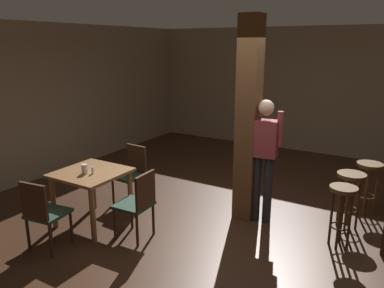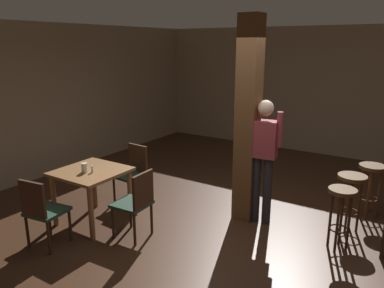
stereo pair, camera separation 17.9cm
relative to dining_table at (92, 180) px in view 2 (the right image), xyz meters
The scene contains 14 objects.
ground_plane 1.99m from the dining_table, 21.61° to the left, with size 10.80×10.80×0.00m, color #382114.
wall_back 5.54m from the dining_table, 71.28° to the left, with size 8.00×0.10×2.80m, color gray.
wall_left 2.47m from the dining_table, 162.68° to the left, with size 0.10×9.00×2.80m, color gray.
pillar 2.28m from the dining_table, 36.69° to the left, with size 0.28×0.28×2.80m, color brown.
dining_table is the anchor object (origin of this frame).
chair_east 0.82m from the dining_table, ahead, with size 0.44×0.44×0.89m.
chair_north 0.85m from the dining_table, 90.33° to the left, with size 0.45×0.45×0.89m.
chair_south 0.82m from the dining_table, 88.22° to the right, with size 0.47×0.47×0.89m.
napkin_cup 0.23m from the dining_table, 93.20° to the right, with size 0.08×0.08×0.13m, color silver.
salt_shaker 0.21m from the dining_table, 28.72° to the right, with size 0.03×0.03×0.09m, color silver.
standing_person 2.37m from the dining_table, 32.66° to the left, with size 0.47×0.24×1.72m.
bar_stool_near 3.23m from the dining_table, 20.02° to the left, with size 0.33×0.33×0.78m.
bar_stool_mid 3.47m from the dining_table, 28.89° to the left, with size 0.37×0.37×0.77m.
bar_stool_far 3.94m from the dining_table, 35.93° to the left, with size 0.36×0.36×0.76m.
Camera 2 is at (2.01, -3.99, 2.43)m, focal length 35.00 mm.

